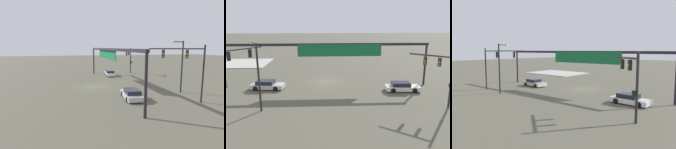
% 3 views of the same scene
% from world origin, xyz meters
% --- Properties ---
extents(ground_plane, '(222.19, 222.19, 0.00)m').
position_xyz_m(ground_plane, '(0.00, 0.00, 0.00)').
color(ground_plane, '#535042').
extents(sidewalk_corner, '(14.03, 10.19, 0.15)m').
position_xyz_m(sidewalk_corner, '(19.23, -15.00, 0.07)').
color(sidewalk_corner, '#A9A79E').
rests_on(sidewalk_corner, ground).
extents(traffic_signal_near_corner, '(3.84, 4.89, 6.47)m').
position_xyz_m(traffic_signal_near_corner, '(10.43, 9.00, 4.59)').
color(traffic_signal_near_corner, black).
rests_on(traffic_signal_near_corner, ground).
extents(traffic_signal_opposite_side, '(3.75, 3.35, 6.07)m').
position_xyz_m(traffic_signal_opposite_side, '(-12.28, 10.46, 3.98)').
color(traffic_signal_opposite_side, '#232528').
rests_on(traffic_signal_opposite_side, ground).
extents(streetlamp_curved_arm, '(1.46, 2.63, 7.04)m').
position_xyz_m(streetlamp_curved_arm, '(6.98, 10.66, 4.19)').
color(streetlamp_curved_arm, black).
rests_on(streetlamp_curved_arm, ground).
extents(overhead_sign_gantry, '(28.36, 0.43, 6.04)m').
position_xyz_m(overhead_sign_gantry, '(-0.47, 2.31, 5.21)').
color(overhead_sign_gantry, black).
rests_on(overhead_sign_gantry, ground).
extents(sedan_car_approaching, '(4.51, 2.31, 1.21)m').
position_xyz_m(sedan_car_approaching, '(8.04, 3.31, 0.57)').
color(sedan_car_approaching, '#B4B2B5').
rests_on(sedan_car_approaching, ground).
extents(sedan_car_waiting_far, '(4.54, 2.07, 1.21)m').
position_xyz_m(sedan_car_waiting_far, '(-9.90, 5.09, 0.57)').
color(sedan_car_waiting_far, silver).
rests_on(sedan_car_waiting_far, ground).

